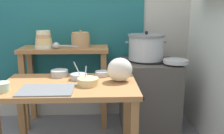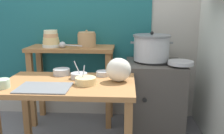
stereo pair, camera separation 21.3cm
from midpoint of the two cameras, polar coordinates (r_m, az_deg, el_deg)
wall_back at (r=2.99m, az=-8.94°, el=12.97°), size 4.40×0.12×2.60m
prep_table at (r=2.08m, az=-12.69°, el=-6.73°), size 1.10×0.66×0.72m
back_shelf_table at (r=2.82m, az=-12.92°, el=0.00°), size 0.96×0.40×0.90m
stove_block at (r=2.76m, az=6.24°, el=-6.40°), size 0.60×0.61×0.78m
steamer_pot at (r=2.65m, az=5.60°, el=4.65°), size 0.44×0.39×0.31m
clay_pot at (r=2.74m, az=-9.52°, el=6.20°), size 0.20×0.20×0.19m
bowl_stack_enamel at (r=2.78m, az=-17.70°, el=5.90°), size 0.19×0.19×0.19m
ladle at (r=2.69m, az=-14.86°, el=4.81°), size 0.26×0.12×0.07m
serving_tray at (r=1.92m, az=-18.07°, el=-5.12°), size 0.40×0.28×0.01m
plastic_bag at (r=2.04m, az=-1.16°, el=-0.66°), size 0.21×0.16×0.20m
wide_pan at (r=2.53m, az=12.22°, el=1.27°), size 0.25×0.25×0.04m
prep_bowl_0 at (r=2.15m, az=-10.53°, el=-2.16°), size 0.14×0.14×0.16m
prep_bowl_1 at (r=2.23m, az=-5.04°, el=-1.53°), size 0.13×0.13×0.04m
prep_bowl_2 at (r=1.97m, az=-8.71°, el=-3.33°), size 0.17×0.17×0.15m
prep_bowl_3 at (r=2.02m, az=-27.04°, el=-4.15°), size 0.12×0.12×0.07m
prep_bowl_4 at (r=2.28m, az=-14.74°, el=-1.36°), size 0.15×0.15×0.06m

